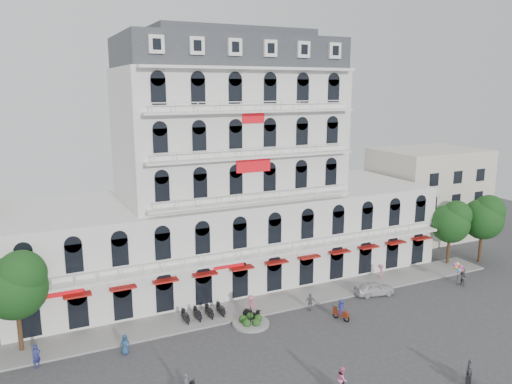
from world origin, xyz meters
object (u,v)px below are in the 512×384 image
at_px(rider_east, 341,310).
at_px(rider_northeast, 469,373).
at_px(rider_center, 251,307).
at_px(balloon_vendor, 461,274).
at_px(rider_southwest, 342,381).
at_px(parked_car, 374,288).

xyz_separation_m(rider_east, rider_northeast, (2.29, -11.93, -0.01)).
relative_size(rider_northeast, rider_center, 0.83).
bearing_deg(balloon_vendor, rider_southwest, -154.52).
relative_size(rider_center, balloon_vendor, 0.97).
height_order(rider_center, balloon_vendor, balloon_vendor).
bearing_deg(rider_east, rider_center, 41.29).
relative_size(rider_southwest, rider_center, 0.95).
bearing_deg(rider_east, parked_car, -86.42).
bearing_deg(parked_car, rider_east, 128.67).
bearing_deg(balloon_vendor, rider_east, -175.71).
xyz_separation_m(parked_car, rider_east, (-6.10, -3.15, 0.28)).
bearing_deg(balloon_vendor, parked_car, 168.39).
height_order(parked_car, rider_center, rider_center).
relative_size(parked_car, rider_southwest, 1.74).
distance_m(parked_car, rider_center, 13.32).
xyz_separation_m(rider_southwest, balloon_vendor, (22.12, 10.54, 0.10)).
relative_size(parked_car, balloon_vendor, 1.60).
bearing_deg(rider_northeast, rider_center, -97.64).
relative_size(parked_car, rider_east, 1.99).
xyz_separation_m(rider_northeast, balloon_vendor, (13.40, 13.10, 0.32)).
height_order(parked_car, balloon_vendor, balloon_vendor).
height_order(rider_east, balloon_vendor, balloon_vendor).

